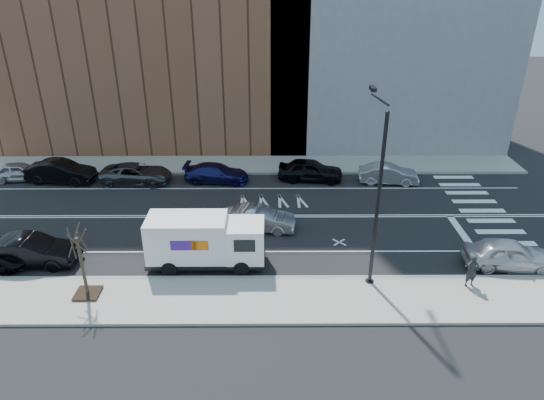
{
  "coord_description": "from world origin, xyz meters",
  "views": [
    {
      "loc": [
        1.93,
        -27.73,
        14.7
      ],
      "look_at": [
        2.06,
        -0.48,
        1.4
      ],
      "focal_mm": 32.0,
      "sensor_mm": 36.0,
      "label": 1
    }
  ],
  "objects_px": {
    "pedestrian": "(472,271)",
    "fedex_van": "(205,241)",
    "far_parked_b": "(61,172)",
    "near_parked_front": "(509,254)",
    "driving_sedan": "(258,219)",
    "far_parked_a": "(19,171)"
  },
  "relations": [
    {
      "from": "driving_sedan",
      "to": "near_parked_front",
      "type": "height_order",
      "value": "near_parked_front"
    },
    {
      "from": "far_parked_a",
      "to": "driving_sedan",
      "type": "xyz_separation_m",
      "value": [
        18.11,
        -7.64,
        0.04
      ]
    },
    {
      "from": "driving_sedan",
      "to": "pedestrian",
      "type": "xyz_separation_m",
      "value": [
        10.71,
        -6.1,
        0.29
      ]
    },
    {
      "from": "far_parked_b",
      "to": "pedestrian",
      "type": "xyz_separation_m",
      "value": [
        25.54,
        -13.38,
        0.2
      ]
    },
    {
      "from": "fedex_van",
      "to": "near_parked_front",
      "type": "distance_m",
      "value": 16.22
    },
    {
      "from": "pedestrian",
      "to": "fedex_van",
      "type": "bearing_deg",
      "value": 157.43
    },
    {
      "from": "near_parked_front",
      "to": "pedestrian",
      "type": "distance_m",
      "value": 3.33
    },
    {
      "from": "driving_sedan",
      "to": "near_parked_front",
      "type": "distance_m",
      "value": 14.09
    },
    {
      "from": "fedex_van",
      "to": "near_parked_front",
      "type": "xyz_separation_m",
      "value": [
        16.2,
        -0.31,
        -0.7
      ]
    },
    {
      "from": "fedex_van",
      "to": "pedestrian",
      "type": "relative_size",
      "value": 3.59
    },
    {
      "from": "far_parked_a",
      "to": "far_parked_b",
      "type": "bearing_deg",
      "value": -103.75
    },
    {
      "from": "driving_sedan",
      "to": "near_parked_front",
      "type": "relative_size",
      "value": 0.94
    },
    {
      "from": "far_parked_b",
      "to": "pedestrian",
      "type": "height_order",
      "value": "pedestrian"
    },
    {
      "from": "driving_sedan",
      "to": "pedestrian",
      "type": "distance_m",
      "value": 12.33
    },
    {
      "from": "far_parked_b",
      "to": "driving_sedan",
      "type": "height_order",
      "value": "far_parked_b"
    },
    {
      "from": "far_parked_b",
      "to": "near_parked_front",
      "type": "bearing_deg",
      "value": -105.42
    },
    {
      "from": "far_parked_b",
      "to": "near_parked_front",
      "type": "distance_m",
      "value": 30.52
    },
    {
      "from": "near_parked_front",
      "to": "fedex_van",
      "type": "bearing_deg",
      "value": 93.99
    },
    {
      "from": "driving_sedan",
      "to": "pedestrian",
      "type": "relative_size",
      "value": 2.54
    },
    {
      "from": "fedex_van",
      "to": "far_parked_b",
      "type": "xyz_separation_m",
      "value": [
        -12.07,
        11.18,
        -0.68
      ]
    },
    {
      "from": "far_parked_b",
      "to": "pedestrian",
      "type": "bearing_deg",
      "value": -110.95
    },
    {
      "from": "driving_sedan",
      "to": "near_parked_front",
      "type": "bearing_deg",
      "value": -100.49
    }
  ]
}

